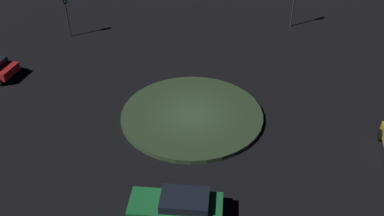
# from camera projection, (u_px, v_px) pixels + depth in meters

# --- Properties ---
(ground_plane) EXTENTS (117.11, 117.11, 0.00)m
(ground_plane) POSITION_uv_depth(u_px,v_px,m) (192.00, 117.00, 26.93)
(ground_plane) COLOR black
(roundabout_island) EXTENTS (8.88, 8.88, 0.27)m
(roundabout_island) POSITION_uv_depth(u_px,v_px,m) (192.00, 115.00, 26.85)
(roundabout_island) COLOR #2D4228
(roundabout_island) RESTS_ON ground_plane
(car_green) EXTENTS (4.50, 2.35, 1.49)m
(car_green) POSITION_uv_depth(u_px,v_px,m) (178.00, 207.00, 19.81)
(car_green) COLOR #1E7238
(car_green) RESTS_ON ground_plane
(traffic_light_southeast) EXTENTS (0.39, 0.37, 3.83)m
(traffic_light_southeast) POSITION_uv_depth(u_px,v_px,m) (65.00, 6.00, 34.82)
(traffic_light_southeast) COLOR #2D2D2D
(traffic_light_southeast) RESTS_ON ground_plane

